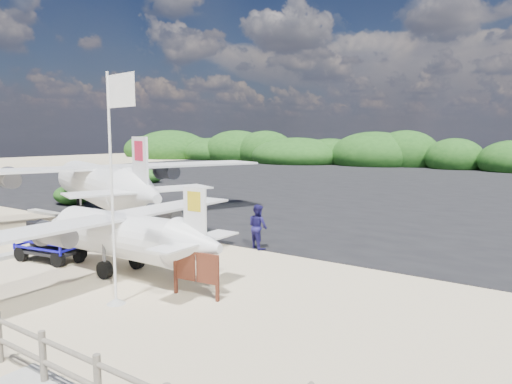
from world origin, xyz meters
TOP-DOWN VIEW (x-y plane):
  - ground at (0.00, 0.00)m, footprint 160.00×160.00m
  - asphalt_apron at (0.00, 30.00)m, footprint 90.00×50.00m
  - lagoon at (-9.00, 1.50)m, footprint 9.00×7.00m
  - vegetation_band at (0.00, 55.00)m, footprint 124.00×8.00m
  - baggage_cart at (-2.90, -0.32)m, footprint 2.64×1.79m
  - flagpole at (2.34, -1.74)m, footprint 1.24×0.65m
  - signboard at (3.73, -0.20)m, footprint 1.56×0.31m
  - crew_a at (-1.13, 5.30)m, footprint 0.69×0.59m
  - crew_b at (2.12, 5.17)m, footprint 1.01×0.90m
  - aircraft_small at (-8.59, 37.19)m, footprint 7.87×7.87m

SIDE VIEW (x-z plane):
  - ground at x=0.00m, z-range 0.00..0.00m
  - asphalt_apron at x=0.00m, z-range -0.02..0.02m
  - lagoon at x=-9.00m, z-range -0.20..0.20m
  - vegetation_band at x=0.00m, z-range -2.20..2.20m
  - baggage_cart at x=-2.90m, z-range -0.61..0.61m
  - flagpole at x=2.34m, z-range -2.94..2.94m
  - signboard at x=3.73m, z-range -0.64..0.64m
  - aircraft_small at x=-8.59m, z-range -1.40..1.40m
  - crew_a at x=-1.13m, z-range 0.00..1.61m
  - crew_b at x=2.12m, z-range 0.00..1.73m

